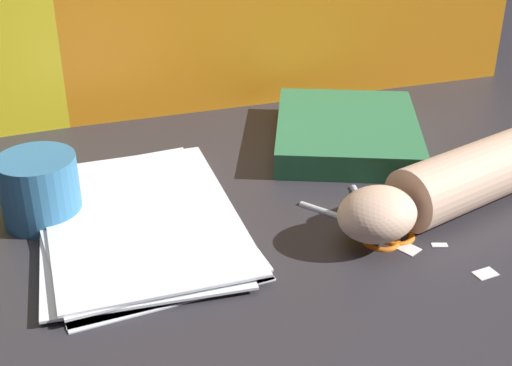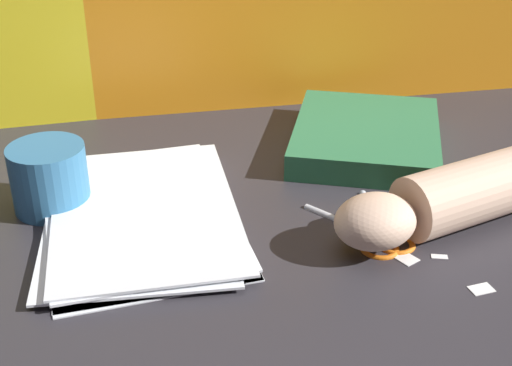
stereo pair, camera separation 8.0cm
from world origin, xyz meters
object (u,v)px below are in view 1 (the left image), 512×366
(scissors, at_px, (374,225))
(hand_forearm, at_px, (454,183))
(mug, at_px, (40,189))
(book_closed, at_px, (347,132))
(paper_stack, at_px, (137,221))

(scissors, height_order, hand_forearm, hand_forearm)
(scissors, xyz_separation_m, mug, (-0.36, 0.14, 0.04))
(book_closed, relative_size, mug, 3.23)
(paper_stack, xyz_separation_m, scissors, (0.26, -0.09, -0.00))
(hand_forearm, relative_size, mug, 3.68)
(paper_stack, bearing_deg, hand_forearm, -12.03)
(hand_forearm, height_order, mug, mug)
(paper_stack, xyz_separation_m, hand_forearm, (0.37, -0.08, 0.03))
(paper_stack, height_order, hand_forearm, hand_forearm)
(paper_stack, relative_size, mug, 3.70)
(book_closed, distance_m, mug, 0.44)
(scissors, distance_m, hand_forearm, 0.11)
(paper_stack, relative_size, hand_forearm, 1.01)
(scissors, bearing_deg, paper_stack, 161.69)
(scissors, xyz_separation_m, hand_forearm, (0.11, 0.01, 0.03))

